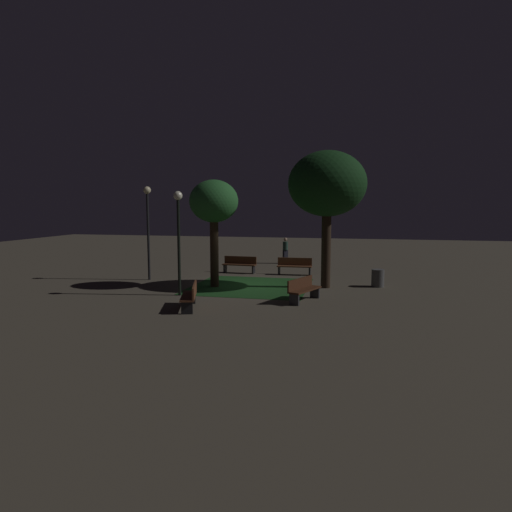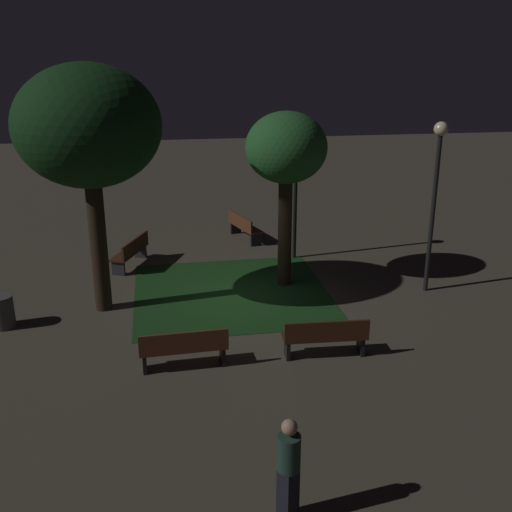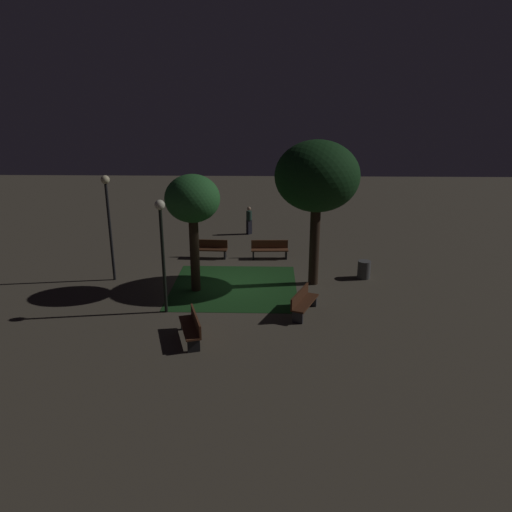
{
  "view_description": "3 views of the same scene",
  "coord_description": "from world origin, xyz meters",
  "px_view_note": "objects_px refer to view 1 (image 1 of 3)",
  "views": [
    {
      "loc": [
        -4.62,
        19.64,
        3.62
      ],
      "look_at": [
        -0.33,
        0.59,
        1.4
      ],
      "focal_mm": 31.42,
      "sensor_mm": 36.0,
      "label": 1
    },
    {
      "loc": [
        -1.85,
        -14.38,
        6.19
      ],
      "look_at": [
        0.66,
        0.42,
        1.0
      ],
      "focal_mm": 41.87,
      "sensor_mm": 36.0,
      "label": 2
    },
    {
      "loc": [
        -1.43,
        19.07,
        7.44
      ],
      "look_at": [
        -0.93,
        0.53,
        1.4
      ],
      "focal_mm": 33.85,
      "sensor_mm": 36.0,
      "label": 3
    }
  ],
  "objects_px": {
    "tree_right_canopy": "(327,185)",
    "pedestrian": "(285,250)",
    "trash_bin": "(378,278)",
    "tree_tall_center": "(214,204)",
    "bench_front_left": "(191,295)",
    "bench_by_lamp": "(303,289)",
    "lamp_post_near_wall": "(178,224)",
    "bench_path_side": "(240,264)",
    "lamp_post_path_center": "(148,217)",
    "bench_back_row": "(295,266)"
  },
  "relations": [
    {
      "from": "bench_path_side",
      "to": "lamp_post_path_center",
      "type": "distance_m",
      "value": 5.53
    },
    {
      "from": "tree_tall_center",
      "to": "bench_front_left",
      "type": "bearing_deg",
      "value": 96.73
    },
    {
      "from": "tree_right_canopy",
      "to": "bench_path_side",
      "type": "bearing_deg",
      "value": -35.02
    },
    {
      "from": "lamp_post_near_wall",
      "to": "trash_bin",
      "type": "distance_m",
      "value": 9.08
    },
    {
      "from": "tree_tall_center",
      "to": "pedestrian",
      "type": "bearing_deg",
      "value": -101.84
    },
    {
      "from": "pedestrian",
      "to": "lamp_post_path_center",
      "type": "bearing_deg",
      "value": 53.96
    },
    {
      "from": "bench_path_side",
      "to": "lamp_post_path_center",
      "type": "bearing_deg",
      "value": 40.29
    },
    {
      "from": "tree_right_canopy",
      "to": "lamp_post_near_wall",
      "type": "bearing_deg",
      "value": 28.28
    },
    {
      "from": "bench_back_row",
      "to": "trash_bin",
      "type": "bearing_deg",
      "value": 146.99
    },
    {
      "from": "bench_path_side",
      "to": "lamp_post_near_wall",
      "type": "xyz_separation_m",
      "value": [
        0.82,
        6.4,
        2.39
      ]
    },
    {
      "from": "bench_back_row",
      "to": "pedestrian",
      "type": "xyz_separation_m",
      "value": [
        1.19,
        -4.42,
        0.37
      ]
    },
    {
      "from": "tree_tall_center",
      "to": "lamp_post_near_wall",
      "type": "height_order",
      "value": "tree_tall_center"
    },
    {
      "from": "trash_bin",
      "to": "pedestrian",
      "type": "distance_m",
      "value": 8.86
    },
    {
      "from": "tree_tall_center",
      "to": "lamp_post_path_center",
      "type": "bearing_deg",
      "value": -16.51
    },
    {
      "from": "trash_bin",
      "to": "bench_by_lamp",
      "type": "bearing_deg",
      "value": 52.44
    },
    {
      "from": "lamp_post_near_wall",
      "to": "pedestrian",
      "type": "distance_m",
      "value": 11.32
    },
    {
      "from": "bench_back_row",
      "to": "pedestrian",
      "type": "relative_size",
      "value": 1.13
    },
    {
      "from": "bench_by_lamp",
      "to": "trash_bin",
      "type": "distance_m",
      "value": 4.75
    },
    {
      "from": "bench_path_side",
      "to": "tree_tall_center",
      "type": "relative_size",
      "value": 0.38
    },
    {
      "from": "tree_tall_center",
      "to": "pedestrian",
      "type": "relative_size",
      "value": 2.94
    },
    {
      "from": "bench_back_row",
      "to": "lamp_post_path_center",
      "type": "bearing_deg",
      "value": 25.25
    },
    {
      "from": "bench_front_left",
      "to": "tree_tall_center",
      "type": "distance_m",
      "value": 5.37
    },
    {
      "from": "bench_back_row",
      "to": "trash_bin",
      "type": "relative_size",
      "value": 2.32
    },
    {
      "from": "bench_back_row",
      "to": "bench_front_left",
      "type": "distance_m",
      "value": 8.89
    },
    {
      "from": "bench_by_lamp",
      "to": "tree_right_canopy",
      "type": "relative_size",
      "value": 0.31
    },
    {
      "from": "bench_back_row",
      "to": "bench_path_side",
      "type": "height_order",
      "value": "same"
    },
    {
      "from": "bench_path_side",
      "to": "tree_right_canopy",
      "type": "bearing_deg",
      "value": 144.98
    },
    {
      "from": "tree_right_canopy",
      "to": "pedestrian",
      "type": "xyz_separation_m",
      "value": [
        3.03,
        -7.8,
        -3.65
      ]
    },
    {
      "from": "bench_back_row",
      "to": "bench_by_lamp",
      "type": "bearing_deg",
      "value": 100.69
    },
    {
      "from": "lamp_post_near_wall",
      "to": "trash_bin",
      "type": "relative_size",
      "value": 5.34
    },
    {
      "from": "bench_front_left",
      "to": "tree_tall_center",
      "type": "xyz_separation_m",
      "value": [
        0.5,
        -4.27,
        3.21
      ]
    },
    {
      "from": "bench_back_row",
      "to": "tree_tall_center",
      "type": "distance_m",
      "value": 6.12
    },
    {
      "from": "bench_back_row",
      "to": "trash_bin",
      "type": "height_order",
      "value": "bench_back_row"
    },
    {
      "from": "tree_right_canopy",
      "to": "lamp_post_path_center",
      "type": "relative_size",
      "value": 1.32
    },
    {
      "from": "bench_front_left",
      "to": "trash_bin",
      "type": "bearing_deg",
      "value": -138.4
    },
    {
      "from": "bench_path_side",
      "to": "trash_bin",
      "type": "relative_size",
      "value": 2.33
    },
    {
      "from": "lamp_post_path_center",
      "to": "tree_tall_center",
      "type": "bearing_deg",
      "value": 163.49
    },
    {
      "from": "bench_path_side",
      "to": "bench_by_lamp",
      "type": "distance_m",
      "value": 7.67
    },
    {
      "from": "bench_path_side",
      "to": "bench_by_lamp",
      "type": "relative_size",
      "value": 0.99
    },
    {
      "from": "bench_front_left",
      "to": "trash_bin",
      "type": "distance_m",
      "value": 8.84
    },
    {
      "from": "bench_front_left",
      "to": "bench_by_lamp",
      "type": "relative_size",
      "value": 1.01
    },
    {
      "from": "tree_right_canopy",
      "to": "trash_bin",
      "type": "distance_m",
      "value": 4.74
    },
    {
      "from": "bench_front_left",
      "to": "bench_by_lamp",
      "type": "xyz_separation_m",
      "value": [
        -3.71,
        -2.1,
        0.0
      ]
    },
    {
      "from": "tree_tall_center",
      "to": "trash_bin",
      "type": "relative_size",
      "value": 6.05
    },
    {
      "from": "bench_front_left",
      "to": "bench_back_row",
      "type": "bearing_deg",
      "value": -106.33
    },
    {
      "from": "tree_right_canopy",
      "to": "pedestrian",
      "type": "height_order",
      "value": "tree_right_canopy"
    },
    {
      "from": "bench_front_left",
      "to": "lamp_post_near_wall",
      "type": "bearing_deg",
      "value": -58.82
    },
    {
      "from": "tree_right_canopy",
      "to": "trash_bin",
      "type": "bearing_deg",
      "value": -162.65
    },
    {
      "from": "tree_tall_center",
      "to": "tree_right_canopy",
      "type": "distance_m",
      "value": 4.99
    },
    {
      "from": "lamp_post_near_wall",
      "to": "pedestrian",
      "type": "bearing_deg",
      "value": -103.52
    }
  ]
}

